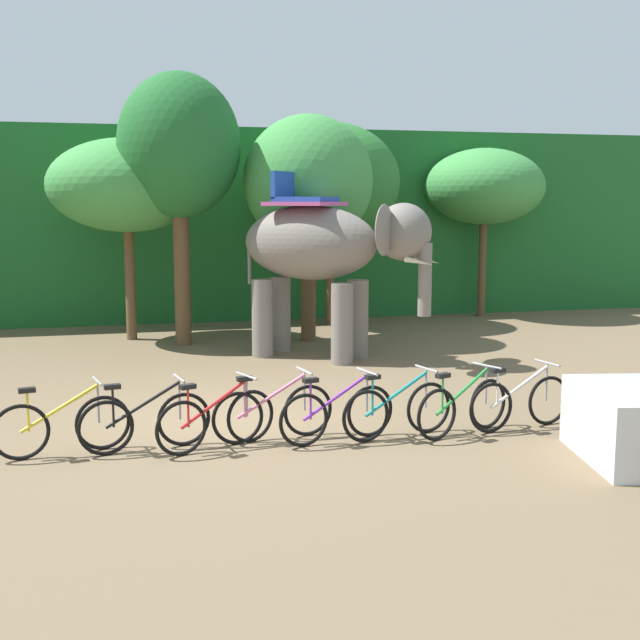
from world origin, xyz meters
The scene contains 16 objects.
ground_plane centered at (0.00, 0.00, 0.00)m, with size 80.00×80.00×0.00m, color brown.
foliage_hedge centered at (0.00, 13.04, 2.55)m, with size 36.00×6.00×5.11m, color #1E6028.
tree_left centered at (-1.24, 7.73, 3.53)m, with size 3.58×3.58×4.60m.
tree_center_right centered at (-0.12, 6.71, 4.33)m, with size 2.66×2.66×5.94m.
tree_center_left centered at (2.72, 6.60, 3.61)m, with size 2.92×2.92×5.11m.
tree_far_right centered at (3.83, 8.95, 3.68)m, with size 3.56×3.56×5.18m.
tree_center centered at (8.34, 9.47, 3.58)m, with size 3.28×3.28×4.63m.
elephant centered at (2.56, 4.41, 2.20)m, with size 3.85×3.49×3.78m.
bike_yellow centered at (-2.20, -1.06, 0.39)m, with size 1.68×0.56×0.92m.
bike_black centered at (-1.18, -1.12, 0.39)m, with size 1.69×0.53×0.92m.
bike_red centered at (-0.28, -1.27, 0.39)m, with size 1.61×0.76×0.92m.
bike_pink centered at (0.50, -1.04, 0.39)m, with size 1.69×0.52×0.92m.
bike_purple centered at (1.31, -1.32, 0.39)m, with size 1.67×0.59×0.92m.
bike_teal centered at (2.15, -1.32, 0.39)m, with size 1.67×0.58×0.92m.
bike_green centered at (3.07, -1.39, 0.39)m, with size 1.59×0.78×0.92m.
bike_white centered at (3.96, -1.32, 0.39)m, with size 1.69×0.53×0.92m.
Camera 1 is at (-1.38, -11.43, 3.15)m, focal length 45.62 mm.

